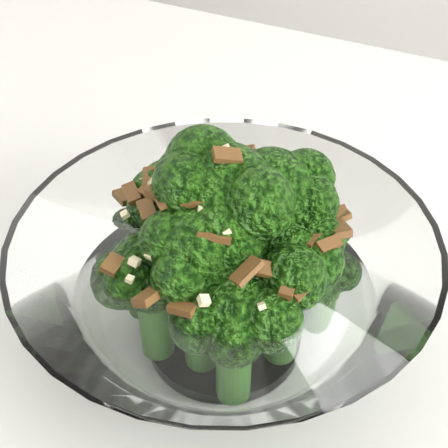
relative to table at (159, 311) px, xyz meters
The scene contains 2 objects.
table is the anchor object (origin of this frame).
broccoli_dish 0.16m from the table, 28.95° to the right, with size 0.25×0.25×0.16m.
Camera 1 is at (0.13, -0.19, 1.11)m, focal length 55.00 mm.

